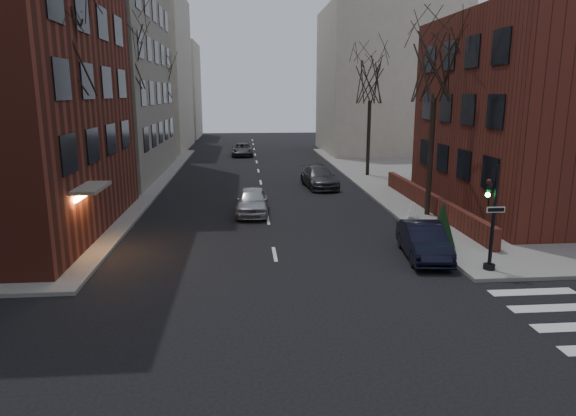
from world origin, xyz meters
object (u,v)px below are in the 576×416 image
Objects in this scene: traffic_signal at (491,224)px; evergreen_shrub at (442,224)px; streetlamp_near at (124,136)px; car_lane_gray at (319,177)px; tree_right_b at (370,81)px; tree_right_a at (436,67)px; sandwich_board at (413,210)px; tree_left_a at (58,49)px; tree_left_b at (123,57)px; car_lane_far at (242,150)px; parked_sedan at (424,241)px; car_lane_silver at (252,201)px; streetlamp_far at (171,119)px; tree_left_c at (159,78)px.

traffic_signal reaches higher than evergreen_shrub.
traffic_signal is 0.64× the size of streetlamp_near.
streetlamp_near is 1.23× the size of car_lane_gray.
car_lane_gray is at bearing -135.83° from tree_right_b.
traffic_signal is 0.44× the size of tree_right_b.
sandwich_board is at bearing -146.36° from tree_right_a.
tree_left_a is 9.07m from streetlamp_near.
evergreen_shrub is at bearing -40.87° from tree_left_b.
tree_left_b is (-16.74, 17.01, 7.00)m from traffic_signal.
tree_right_b is at bearing 30.47° from streetlamp_near.
tree_right_b reaches higher than evergreen_shrub.
tree_right_a is 2.00× the size of car_lane_far.
parked_sedan is at bearing -110.96° from tree_right_a.
parked_sedan is at bearing -97.25° from tree_right_b.
tree_right_b is 2.11× the size of car_lane_silver.
streetlamp_near is 1.44× the size of parked_sedan.
streetlamp_near reaches higher than car_lane_gray.
car_lane_silver is (8.00, -6.50, -8.17)m from tree_left_b.
tree_right_a is 12.84m from car_lane_gray.
car_lane_far is at bearing 103.94° from evergreen_shrub.
streetlamp_near and streetlamp_far have the same top height.
tree_left_a reaches higher than car_lane_gray.
streetlamp_far reaches higher than car_lane_far.
car_lane_silver is 8.83m from sandwich_board.
tree_left_b is 13.30× the size of sandwich_board.
streetlamp_near is 1.00× the size of streetlamp_far.
streetlamp_far is at bearing 120.82° from parked_sedan.
tree_left_b reaches higher than parked_sedan.
tree_left_b reaches higher than streetlamp_far.
parked_sedan is at bearing -11.23° from tree_left_a.
traffic_signal is at bearing -95.47° from tree_right_a.
tree_left_b is 6.18m from streetlamp_near.
tree_left_a is 25.19m from tree_right_b.
traffic_signal is 0.79× the size of car_lane_gray.
tree_left_b is at bearing 134.54° from traffic_signal.
car_lane_gray reaches higher than parked_sedan.
tree_right_b reaches higher than sandwich_board.
car_lane_gray is (-3.77, 18.51, -1.17)m from traffic_signal.
streetlamp_far is 29.63m from sandwich_board.
evergreen_shrub is (-1.50, -5.93, -6.88)m from tree_right_a.
tree_right_a is at bearing 75.02° from parked_sedan.
evergreen_shrub is at bearing -6.84° from tree_left_a.
car_lane_far is at bearing 37.55° from streetlamp_far.
tree_left_c is at bearing 90.00° from tree_left_b.
streetlamp_far is 34.30m from parked_sedan.
tree_left_b reaches higher than car_lane_silver.
sandwich_board is at bearing 91.29° from traffic_signal.
evergreen_shrub reaches higher than sandwich_board.
car_lane_silver reaches higher than car_lane_gray.
car_lane_gray is 2.55× the size of evergreen_shrub.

